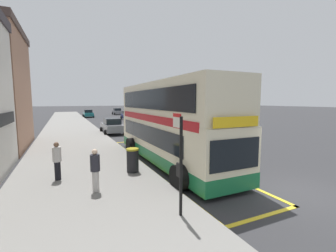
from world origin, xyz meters
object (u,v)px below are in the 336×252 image
Objects in this scene: bus_stop_sign at (180,157)px; parked_car_teal_behind at (88,114)px; parked_car_grey_distant at (117,111)px; litter_bin at (133,160)px; parked_car_navy_ahead at (128,115)px; pedestrian_waiting_near_sign at (57,160)px; double_decker_bus at (169,126)px; pedestrian_further_back at (95,169)px; parked_car_grey_across at (112,126)px.

parked_car_teal_behind is at bearing 87.68° from bus_stop_sign.
litter_bin is (-9.48, -46.75, -0.10)m from parked_car_grey_distant.
pedestrian_waiting_near_sign is at bearing 70.61° from parked_car_navy_ahead.
double_decker_bus is 5.35m from pedestrian_further_back.
double_decker_bus is at bearing 34.44° from pedestrian_further_back.
pedestrian_further_back is at bearing -145.56° from double_decker_bus.
parked_car_grey_distant is at bearing 39.58° from parked_car_teal_behind.
parked_car_grey_across is 14.45m from pedestrian_waiting_near_sign.
parked_car_navy_ahead is at bearing 73.06° from pedestrian_further_back.
parked_car_teal_behind is at bearing 82.74° from pedestrian_waiting_near_sign.
bus_stop_sign is 3.50m from pedestrian_further_back.
parked_car_grey_distant is 1.00× the size of parked_car_grey_across.
pedestrian_further_back is (-11.35, -48.41, 0.19)m from parked_car_grey_distant.
litter_bin is at bearing 78.42° from parked_car_grey_distant.
double_decker_bus is at bearing 80.18° from parked_car_navy_ahead.
double_decker_bus is 2.57× the size of parked_car_grey_distant.
double_decker_bus is at bearing 81.09° from parked_car_grey_distant.
parked_car_teal_behind is at bearing 87.25° from litter_bin.
litter_bin is at bearing 76.20° from parked_car_navy_ahead.
parked_car_grey_distant is 2.63× the size of pedestrian_waiting_near_sign.
parked_car_grey_distant is at bearing -104.27° from parked_car_grey_across.
pedestrian_waiting_near_sign reaches higher than parked_car_grey_across.
parked_car_grey_across is (-6.08, -16.44, 0.00)m from parked_car_navy_ahead.
double_decker_bus is 5.79m from pedestrian_waiting_near_sign.
pedestrian_waiting_near_sign is at bearing 68.97° from parked_car_grey_across.
litter_bin is (-7.87, -30.31, -0.10)m from parked_car_navy_ahead.
bus_stop_sign is 0.70× the size of parked_car_grey_across.
parked_car_grey_across is at bearing 84.81° from bus_stop_sign.
parked_car_teal_behind is at bearing 41.34° from parked_car_grey_distant.
parked_car_grey_distant and parked_car_teal_behind have the same top height.
pedestrian_waiting_near_sign is at bearing -99.13° from parked_car_teal_behind.
bus_stop_sign reaches higher than pedestrian_waiting_near_sign.
pedestrian_waiting_near_sign is 1.45× the size of litter_bin.
parked_car_grey_distant is 47.71m from litter_bin.
litter_bin is (1.86, 1.66, -0.29)m from pedestrian_further_back.
double_decker_bus reaches higher than bus_stop_sign.
parked_car_teal_behind is 3.81× the size of litter_bin.
pedestrian_further_back reaches higher than parked_car_teal_behind.
bus_stop_sign reaches higher than litter_bin.
bus_stop_sign is 52.03m from parked_car_grey_distant.
bus_stop_sign is at bearing 78.18° from parked_car_navy_ahead.
double_decker_bus reaches higher than litter_bin.
parked_car_navy_ahead reaches higher than litter_bin.
parked_car_grey_distant is 1.00× the size of parked_car_navy_ahead.
double_decker_bus reaches higher than parked_car_navy_ahead.
parked_car_teal_behind is 2.63× the size of pedestrian_waiting_near_sign.
parked_car_navy_ahead and parked_car_teal_behind have the same top height.
pedestrian_waiting_near_sign is at bearing 123.42° from pedestrian_further_back.
pedestrian_waiting_near_sign is (-3.26, 4.70, -0.83)m from bus_stop_sign.
pedestrian_further_back reaches higher than parked_car_grey_across.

